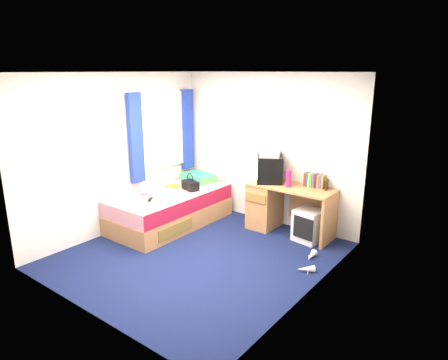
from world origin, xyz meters
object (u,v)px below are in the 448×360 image
Objects in this scene: pink_water_bottle at (288,179)px; colour_swatch_fan at (151,199)px; storage_cube at (309,225)px; water_bottle at (147,193)px; desk at (275,204)px; crt_tv at (269,169)px; bed at (170,209)px; aerosol_can at (288,179)px; pillow at (198,177)px; towel at (169,193)px; vcr at (270,153)px; magazine at (172,187)px; remote_control at (150,199)px; white_heels at (309,262)px; handbag at (190,185)px; picture_frame at (327,185)px.

colour_swatch_fan is at bearing -142.99° from pink_water_bottle.
water_bottle is (-2.26, -1.09, 0.34)m from storage_cube.
storage_cube is 1.93× the size of pink_water_bottle.
colour_swatch_fan reaches higher than storage_cube.
desk is 6.50× the size of water_bottle.
bed is at bearing -89.96° from crt_tv.
pink_water_bottle reaches higher than aerosol_can.
colour_swatch_fan is at bearing -136.93° from desk.
pillow is 2.07× the size of towel.
vcr reaches higher than colour_swatch_fan.
colour_swatch_fan is (-2.02, -1.21, 0.31)m from storage_cube.
pink_water_bottle is at bearing -14.24° from desk.
colour_swatch_fan is at bearing -71.43° from magazine.
white_heels is (2.37, 0.52, -0.51)m from remote_control.
pillow is at bearing 135.15° from handbag.
pink_water_bottle is at bearing 31.44° from towel.
water_bottle is at bearing -154.36° from towel.
aerosol_can is (0.33, -0.00, -0.11)m from crt_tv.
pillow is at bearing -177.99° from aerosol_can.
crt_tv is 0.35m from aerosol_can.
remote_control is at bearing -30.84° from water_bottle.
pink_water_bottle is at bearing -174.11° from storage_cube.
vcr is 2.60× the size of remote_control.
storage_cube is at bearing 31.03° from colour_swatch_fan.
crt_tv reaches higher than pillow.
pillow is 3.09× the size of aerosol_can.
pillow reaches higher than towel.
magazine reaches higher than storage_cube.
picture_frame is at bearing 28.65° from water_bottle.
vcr is at bearing 23.49° from magazine.
picture_frame is at bearing 5.04° from pillow.
vcr is 1.93m from colour_swatch_fan.
water_bottle is 0.91× the size of colour_swatch_fan.
water_bottle is 0.28m from remote_control.
crt_tv is 1.86m from colour_swatch_fan.
magazine is at bearing -160.54° from aerosol_can.
pink_water_bottle reaches higher than magazine.
water_bottle is (-1.88, -1.11, -0.30)m from pink_water_bottle.
remote_control is (0.13, -1.25, -0.05)m from pillow.
water_bottle is at bearing 114.78° from remote_control.
crt_tv is at bearing 11.57° from remote_control.
crt_tv is at bearing 2.56° from pillow.
water_bottle is (-1.84, -1.17, -0.27)m from aerosol_can.
handbag is at bearing 86.01° from towel.
desk is 1.40m from handbag.
water_bottle is at bearing -122.33° from bed.
pillow is 0.44× the size of desk.
picture_frame is 2.38m from towel.
remote_control is (-1.60, -1.31, -0.29)m from aerosol_can.
white_heels is at bearing 1.59° from bed.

